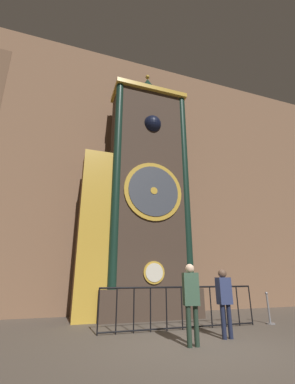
{
  "coord_description": "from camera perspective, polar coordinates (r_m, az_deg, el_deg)",
  "views": [
    {
      "loc": [
        -3.09,
        -5.46,
        1.41
      ],
      "look_at": [
        0.18,
        4.24,
        4.81
      ],
      "focal_mm": 24.0,
      "sensor_mm": 36.0,
      "label": 1
    }
  ],
  "objects": [
    {
      "name": "railing_fence",
      "position": [
        8.16,
        7.63,
        -23.71
      ],
      "size": [
        4.83,
        0.05,
        1.15
      ],
      "color": "black",
      "rests_on": "ground_plane"
    },
    {
      "name": "stanchion_post",
      "position": [
        9.88,
        25.4,
        -23.2
      ],
      "size": [
        0.28,
        0.28,
        0.95
      ],
      "color": "gray",
      "rests_on": "ground_plane"
    },
    {
      "name": "ground_plane",
      "position": [
        6.43,
        12.36,
        -30.68
      ],
      "size": [
        28.0,
        28.0,
        0.0
      ],
      "primitive_type": "plane",
      "color": "brown"
    },
    {
      "name": "clock_tower",
      "position": [
        10.61,
        -1.57,
        -0.77
      ],
      "size": [
        4.64,
        1.83,
        10.91
      ],
      "color": "#423328",
      "rests_on": "ground_plane"
    },
    {
      "name": "visitor_near",
      "position": [
        6.27,
        9.65,
        -21.71
      ],
      "size": [
        0.38,
        0.29,
        1.7
      ],
      "rotation": [
        0.0,
        0.0,
        -0.22
      ],
      "color": "#213427",
      "rests_on": "ground_plane"
    },
    {
      "name": "visitor_far",
      "position": [
        7.2,
        16.68,
        -21.19
      ],
      "size": [
        0.34,
        0.22,
        1.61
      ],
      "rotation": [
        0.0,
        0.0,
        -0.01
      ],
      "color": "#1B213A",
      "rests_on": "ground_plane"
    },
    {
      "name": "cathedral_back_wall",
      "position": [
        12.54,
        -3.24,
        5.09
      ],
      "size": [
        24.0,
        0.32,
        12.82
      ],
      "color": "#846047",
      "rests_on": "ground_plane"
    }
  ]
}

